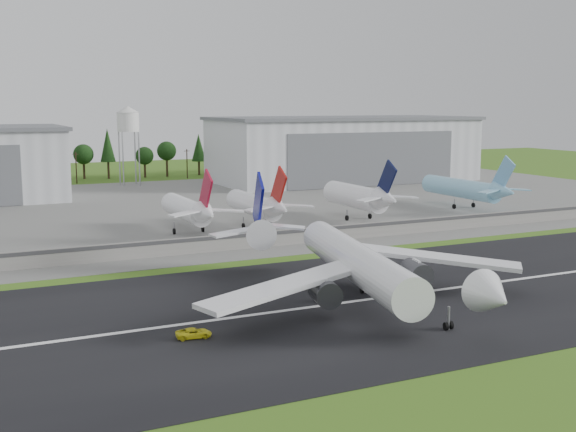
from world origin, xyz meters
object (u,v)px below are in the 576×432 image
parked_jet_red_a (190,210)px  parked_jet_skyblue (468,189)px  parked_jet_red_b (259,205)px  ground_vehicle (194,333)px  parked_jet_navy (362,197)px  main_airliner (359,271)px

parked_jet_red_a → parked_jet_skyblue: size_ratio=0.84×
parked_jet_red_b → parked_jet_skyblue: (67.69, 5.03, 0.10)m
ground_vehicle → parked_jet_navy: 100.64m
parked_jet_skyblue → ground_vehicle: bearing=-144.2°
parked_jet_navy → parked_jet_skyblue: bearing=7.3°
ground_vehicle → parked_jet_red_b: size_ratio=0.15×
main_airliner → parked_jet_red_b: 68.00m
main_airliner → parked_jet_red_b: main_airliner is taller
main_airliner → ground_vehicle: main_airliner is taller
main_airliner → parked_jet_navy: (40.97, 67.01, 1.43)m
parked_jet_red_a → main_airliner: bearing=-85.3°
ground_vehicle → parked_jet_red_a: (22.87, 72.71, 5.14)m
parked_jet_red_a → parked_jet_navy: bearing=0.1°
main_airliner → ground_vehicle: 29.20m
parked_jet_red_a → parked_jet_navy: 46.43m
main_airliner → parked_jet_navy: size_ratio=1.88×
parked_jet_red_b → parked_jet_skyblue: size_ratio=0.84×
main_airliner → parked_jet_red_a: size_ratio=1.88×
parked_jet_skyblue → parked_jet_navy: bearing=-172.7°
main_airliner → parked_jet_navy: main_airliner is taller
parked_jet_red_a → parked_jet_skyblue: bearing=3.4°
parked_jet_red_b → parked_jet_red_a: bearing=-180.0°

